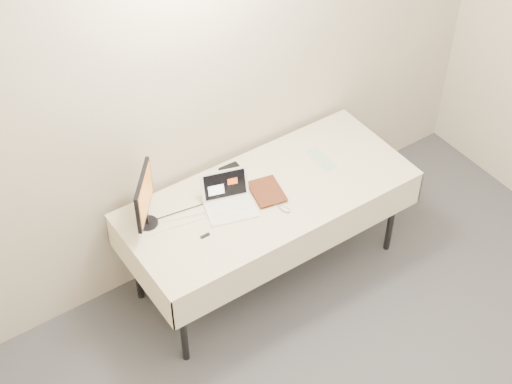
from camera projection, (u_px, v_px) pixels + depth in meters
back_wall at (226, 77)px, 4.72m from camera, size 4.00×0.10×2.70m
table at (268, 201)px, 4.91m from camera, size 1.86×0.81×0.74m
laptop at (228, 199)px, 4.76m from camera, size 0.36×0.34×0.20m
monitor at (144, 197)px, 4.53m from camera, size 0.25×0.30×0.37m
book at (253, 182)px, 4.76m from camera, size 0.19×0.06×0.25m
alarm_clock at (229, 170)px, 4.99m from camera, size 0.13×0.06×0.05m
clicker at (284, 209)px, 4.76m from camera, size 0.07×0.10×0.02m
paper_form at (321, 159)px, 5.11m from camera, size 0.10×0.24×0.00m
usb_dongle at (205, 236)px, 4.60m from camera, size 0.06×0.02×0.01m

